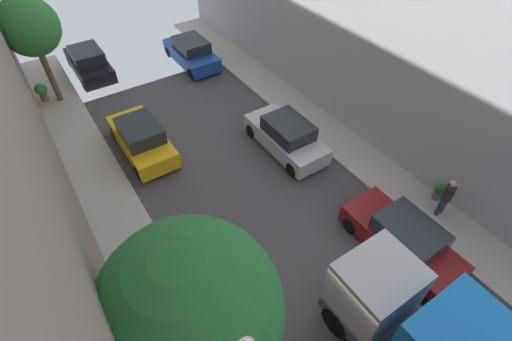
% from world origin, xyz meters
% --- Properties ---
extents(ground, '(32.00, 32.00, 0.00)m').
position_xyz_m(ground, '(0.00, 0.00, 0.00)').
color(ground, '#423F42').
extents(sidewalk_right, '(2.00, 44.00, 0.15)m').
position_xyz_m(sidewalk_right, '(5.00, 0.00, 0.07)').
color(sidewalk_right, '#A8A399').
rests_on(sidewalk_right, ground).
extents(parked_car_left_2, '(1.78, 4.20, 1.57)m').
position_xyz_m(parked_car_left_2, '(-2.70, 10.60, 0.72)').
color(parked_car_left_2, gold).
rests_on(parked_car_left_2, ground).
extents(parked_car_left_3, '(1.78, 4.20, 1.57)m').
position_xyz_m(parked_car_left_3, '(-2.70, 18.66, 0.72)').
color(parked_car_left_3, black).
rests_on(parked_car_left_3, ground).
extents(parked_car_right_2, '(1.78, 4.20, 1.57)m').
position_xyz_m(parked_car_right_2, '(2.70, 0.64, 0.72)').
color(parked_car_right_2, maroon).
rests_on(parked_car_right_2, ground).
extents(parked_car_right_3, '(1.78, 4.20, 1.57)m').
position_xyz_m(parked_car_right_3, '(2.70, 7.21, 0.72)').
color(parked_car_right_3, silver).
rests_on(parked_car_right_3, ground).
extents(parked_car_right_4, '(1.78, 4.20, 1.57)m').
position_xyz_m(parked_car_right_4, '(2.70, 16.52, 0.72)').
color(parked_car_right_4, '#194799').
rests_on(parked_car_right_4, ground).
extents(pedestrian, '(0.40, 0.36, 1.72)m').
position_xyz_m(pedestrian, '(5.20, 0.90, 1.07)').
color(pedestrian, '#2D334C').
rests_on(pedestrian, sidewalk_right).
extents(street_tree_0, '(2.69, 2.69, 5.24)m').
position_xyz_m(street_tree_0, '(-4.90, 16.74, 4.02)').
color(street_tree_0, brown).
rests_on(street_tree_0, sidewalk_left).
extents(street_tree_2, '(3.33, 3.33, 6.49)m').
position_xyz_m(street_tree_2, '(-4.86, 0.33, 4.94)').
color(street_tree_2, brown).
rests_on(street_tree_2, sidewalk_left).
extents(potted_plant_1, '(0.60, 0.60, 0.95)m').
position_xyz_m(potted_plant_1, '(-5.56, 17.12, 0.71)').
color(potted_plant_1, brown).
rests_on(potted_plant_1, sidewalk_left).
extents(potted_plant_2, '(0.42, 0.42, 0.75)m').
position_xyz_m(potted_plant_2, '(5.76, 1.42, 0.56)').
color(potted_plant_2, slate).
rests_on(potted_plant_2, sidewalk_right).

